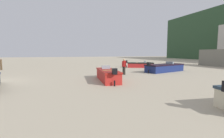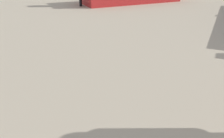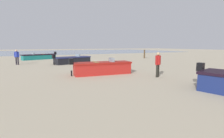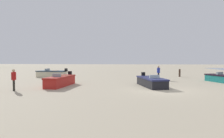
# 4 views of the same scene
# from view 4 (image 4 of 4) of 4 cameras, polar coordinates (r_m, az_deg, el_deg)

# --- Properties ---
(ground_plane) EXTENTS (160.00, 160.00, 0.00)m
(ground_plane) POSITION_cam_4_polar(r_m,az_deg,el_deg) (15.36, 14.58, -6.05)
(ground_plane) COLOR #B2A58A
(boat_cream_1) EXTENTS (2.10, 4.18, 1.19)m
(boat_cream_1) POSITION_cam_4_polar(r_m,az_deg,el_deg) (26.77, -17.29, -1.37)
(boat_cream_1) COLOR beige
(boat_cream_1) RESTS_ON ground
(boat_black_3) EXTENTS (4.41, 2.44, 1.11)m
(boat_black_3) POSITION_cam_4_polar(r_m,az_deg,el_deg) (17.16, 11.48, -3.72)
(boat_black_3) COLOR black
(boat_black_3) RESTS_ON ground
(boat_red_4) EXTENTS (4.42, 1.60, 1.19)m
(boat_red_4) POSITION_cam_4_polar(r_m,az_deg,el_deg) (17.72, -14.92, -3.41)
(boat_red_4) COLOR #B2221D
(boat_red_4) RESTS_ON ground
(mooring_post_near_water) EXTENTS (0.24, 0.24, 1.03)m
(mooring_post_near_water) POSITION_cam_4_polar(r_m,az_deg,el_deg) (27.86, 19.30, -1.10)
(mooring_post_near_water) COLOR #3E2B20
(mooring_post_near_water) RESTS_ON ground
(beach_walker_foreground) EXTENTS (0.51, 0.46, 1.62)m
(beach_walker_foreground) POSITION_cam_4_polar(r_m,az_deg,el_deg) (16.27, -26.98, -2.40)
(beach_walker_foreground) COLOR black
(beach_walker_foreground) RESTS_ON ground
(beach_walker_distant) EXTENTS (0.52, 0.44, 1.62)m
(beach_walker_distant) POSITION_cam_4_polar(r_m,az_deg,el_deg) (22.84, 13.54, -0.76)
(beach_walker_distant) COLOR #241F29
(beach_walker_distant) RESTS_ON ground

